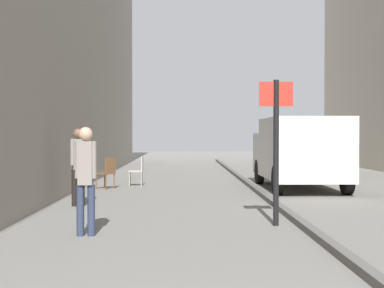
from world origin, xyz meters
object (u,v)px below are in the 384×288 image
object	(u,v)px
pedestrian_mid_block	(78,161)
street_sign_post	(276,139)
cafe_chair_by_doorway	(139,169)
cafe_chair_near_window	(108,171)
pedestrian_main_foreground	(86,173)
delivery_van	(299,150)

from	to	relation	value
pedestrian_mid_block	street_sign_post	xyz separation A→B (m)	(4.05, -2.81, 0.53)
cafe_chair_by_doorway	cafe_chair_near_window	bearing A→B (deg)	139.48
pedestrian_main_foreground	pedestrian_mid_block	bearing A→B (deg)	102.06
street_sign_post	cafe_chair_by_doorway	xyz separation A→B (m)	(-3.06, 7.76, -1.00)
pedestrian_mid_block	street_sign_post	size ratio (longest dim) A/B	0.68
delivery_van	pedestrian_main_foreground	bearing A→B (deg)	-123.54
pedestrian_main_foreground	delivery_van	bearing A→B (deg)	56.65
pedestrian_main_foreground	delivery_van	world-z (taller)	delivery_van
delivery_van	cafe_chair_near_window	world-z (taller)	delivery_van
pedestrian_mid_block	delivery_van	size ratio (longest dim) A/B	0.35
cafe_chair_near_window	cafe_chair_by_doorway	bearing A→B (deg)	-7.31
cafe_chair_by_doorway	street_sign_post	bearing A→B (deg)	-158.49
cafe_chair_near_window	delivery_van	bearing A→B (deg)	-57.16
cafe_chair_near_window	cafe_chair_by_doorway	size ratio (longest dim) A/B	1.00
pedestrian_mid_block	cafe_chair_near_window	distance (m)	3.99
pedestrian_main_foreground	cafe_chair_by_doorway	distance (m)	8.75
cafe_chair_near_window	street_sign_post	bearing A→B (deg)	-116.82
street_sign_post	cafe_chair_by_doorway	bearing A→B (deg)	-67.54
pedestrian_main_foreground	street_sign_post	xyz separation A→B (m)	(3.22, 0.98, 0.54)
pedestrian_mid_block	cafe_chair_near_window	bearing A→B (deg)	67.36
cafe_chair_near_window	cafe_chair_by_doorway	distance (m)	1.30
pedestrian_mid_block	cafe_chair_near_window	size ratio (longest dim) A/B	1.87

